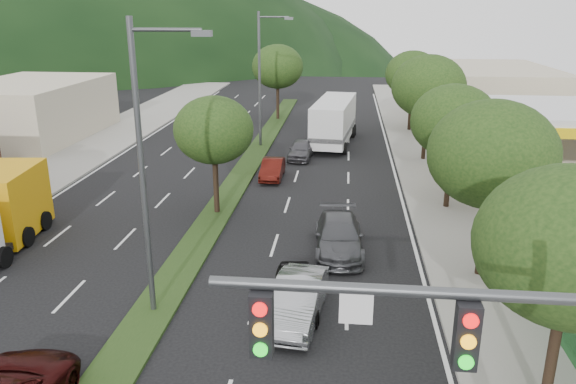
# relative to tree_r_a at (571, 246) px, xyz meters

# --- Properties ---
(sidewalk_right) EXTENTS (5.00, 90.00, 0.15)m
(sidewalk_right) POSITION_rel_tree_r_a_xyz_m (0.50, 21.00, -4.75)
(sidewalk_right) COLOR gray
(sidewalk_right) RESTS_ON ground
(sidewalk_left) EXTENTS (6.00, 90.00, 0.15)m
(sidewalk_left) POSITION_rel_tree_r_a_xyz_m (-25.00, 21.00, -4.75)
(sidewalk_left) COLOR gray
(sidewalk_left) RESTS_ON ground
(median) EXTENTS (1.60, 56.00, 0.12)m
(median) POSITION_rel_tree_r_a_xyz_m (-12.00, 24.00, -4.76)
(median) COLOR #1D3413
(median) RESTS_ON ground
(bldg_left_far) EXTENTS (9.00, 14.00, 4.60)m
(bldg_left_far) POSITION_rel_tree_r_a_xyz_m (-31.00, 30.00, -2.52)
(bldg_left_far) COLOR beige
(bldg_left_far) RESTS_ON ground
(bldg_right_far) EXTENTS (10.00, 16.00, 5.20)m
(bldg_right_far) POSITION_rel_tree_r_a_xyz_m (7.50, 40.00, -2.22)
(bldg_right_far) COLOR beige
(bldg_right_far) RESTS_ON ground
(tree_r_a) EXTENTS (4.60, 4.60, 6.63)m
(tree_r_a) POSITION_rel_tree_r_a_xyz_m (0.00, 0.00, 0.00)
(tree_r_a) COLOR black
(tree_r_a) RESTS_ON sidewalk_right
(tree_r_b) EXTENTS (4.80, 4.80, 6.94)m
(tree_r_b) POSITION_rel_tree_r_a_xyz_m (-0.00, 8.00, 0.22)
(tree_r_b) COLOR black
(tree_r_b) RESTS_ON sidewalk_right
(tree_r_c) EXTENTS (4.40, 4.40, 6.48)m
(tree_r_c) POSITION_rel_tree_r_a_xyz_m (0.00, 16.00, -0.07)
(tree_r_c) COLOR black
(tree_r_c) RESTS_ON sidewalk_right
(tree_r_d) EXTENTS (5.00, 5.00, 7.17)m
(tree_r_d) POSITION_rel_tree_r_a_xyz_m (0.00, 26.00, 0.36)
(tree_r_d) COLOR black
(tree_r_d) RESTS_ON sidewalk_right
(tree_r_e) EXTENTS (4.60, 4.60, 6.71)m
(tree_r_e) POSITION_rel_tree_r_a_xyz_m (0.00, 36.00, 0.07)
(tree_r_e) COLOR black
(tree_r_e) RESTS_ON sidewalk_right
(tree_med_near) EXTENTS (4.00, 4.00, 6.02)m
(tree_med_near) POSITION_rel_tree_r_a_xyz_m (-12.00, 14.00, -0.39)
(tree_med_near) COLOR black
(tree_med_near) RESTS_ON median
(tree_med_far) EXTENTS (4.80, 4.80, 6.94)m
(tree_med_far) POSITION_rel_tree_r_a_xyz_m (-12.00, 40.00, 0.19)
(tree_med_far) COLOR black
(tree_med_far) RESTS_ON median
(streetlight_near) EXTENTS (2.60, 0.25, 10.00)m
(streetlight_near) POSITION_rel_tree_r_a_xyz_m (-11.79, 4.00, 0.76)
(streetlight_near) COLOR #47494C
(streetlight_near) RESTS_ON ground
(streetlight_mid) EXTENTS (2.60, 0.25, 10.00)m
(streetlight_mid) POSITION_rel_tree_r_a_xyz_m (-11.79, 29.00, 0.76)
(streetlight_mid) COLOR #47494C
(streetlight_mid) RESTS_ON ground
(sedan_silver) EXTENTS (2.03, 4.58, 1.46)m
(sedan_silver) POSITION_rel_tree_r_a_xyz_m (-6.90, 4.06, -4.09)
(sedan_silver) COLOR #95979C
(sedan_silver) RESTS_ON ground
(car_queue_a) EXTENTS (1.97, 3.97, 1.30)m
(car_queue_a) POSITION_rel_tree_r_a_xyz_m (-7.03, 4.86, -4.17)
(car_queue_a) COLOR black
(car_queue_a) RESTS_ON ground
(car_queue_b) EXTENTS (2.28, 5.11, 1.46)m
(car_queue_b) POSITION_rel_tree_r_a_xyz_m (-5.60, 9.86, -4.09)
(car_queue_b) COLOR #454549
(car_queue_b) RESTS_ON ground
(car_queue_c) EXTENTS (1.33, 3.70, 1.21)m
(car_queue_c) POSITION_rel_tree_r_a_xyz_m (-9.96, 20.68, -4.21)
(car_queue_c) COLOR #45100B
(car_queue_c) RESTS_ON ground
(car_queue_d) EXTENTS (2.24, 4.56, 1.25)m
(car_queue_d) POSITION_rel_tree_r_a_xyz_m (-7.12, 30.68, -4.20)
(car_queue_d) COLOR black
(car_queue_d) RESTS_ON ground
(car_queue_e) EXTENTS (1.82, 3.98, 1.32)m
(car_queue_e) POSITION_rel_tree_r_a_xyz_m (-8.57, 25.68, -4.16)
(car_queue_e) COLOR #49484D
(car_queue_e) RESTS_ON ground
(car_queue_f) EXTENTS (2.44, 4.75, 1.32)m
(car_queue_f) POSITION_rel_tree_r_a_xyz_m (-7.14, 35.68, -4.16)
(car_queue_f) COLOR black
(car_queue_f) RESTS_ON ground
(box_truck) EXTENTS (3.20, 6.87, 3.28)m
(box_truck) POSITION_rel_tree_r_a_xyz_m (-20.74, 9.15, -3.27)
(box_truck) COLOR silver
(box_truck) RESTS_ON ground
(motorhome) EXTENTS (3.67, 9.21, 3.45)m
(motorhome) POSITION_rel_tree_r_a_xyz_m (-6.41, 30.55, -2.98)
(motorhome) COLOR silver
(motorhome) RESTS_ON ground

